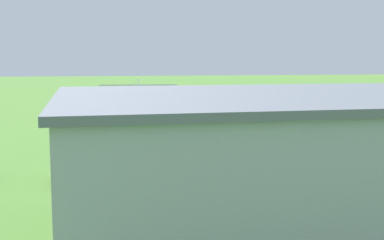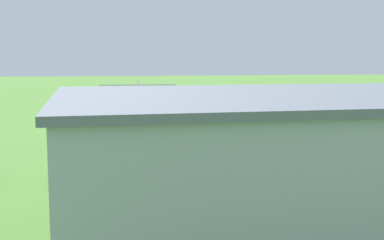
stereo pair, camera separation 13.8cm
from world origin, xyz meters
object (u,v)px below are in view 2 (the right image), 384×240
Objects in this scene: car_orange at (66,172)px; person_watching_takeoff at (342,149)px; person_by_parked_cars at (128,164)px; hangar at (372,160)px; person_crossing_taxiway at (364,149)px; biplane at (139,96)px.

car_orange is 2.50× the size of person_watching_takeoff.
person_by_parked_cars reaches higher than car_orange.
person_crossing_taxiway is (-9.13, -17.77, -2.85)m from hangar.
biplane is at bearing -112.63° from car_orange.
person_crossing_taxiway is 1.07× the size of person_by_parked_cars.
person_watching_takeoff is at bearing -167.41° from car_orange.
hangar is 29.68m from biplane.
hangar is 19.37× the size of person_watching_takeoff.
hangar is at bearing 62.80° from person_crossing_taxiway.
person_watching_takeoff is at bearing -170.54° from person_by_parked_cars.
biplane is at bearing -28.23° from person_watching_takeoff.
person_crossing_taxiway reaches higher than car_orange.
person_watching_takeoff is (-7.01, -17.88, -2.83)m from hangar.
hangar reaches higher than car_orange.
car_orange is 5.06m from person_by_parked_cars.
person_watching_takeoff is at bearing 151.77° from biplane.
person_crossing_taxiway is 22.03m from person_by_parked_cars.
person_watching_takeoff is 1.02× the size of person_crossing_taxiway.
hangar reaches higher than person_crossing_taxiway.
person_watching_takeoff is 2.12m from person_crossing_taxiway.
person_by_parked_cars is (-4.58, -2.14, -0.02)m from car_orange.
biplane is 1.78× the size of car_orange.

